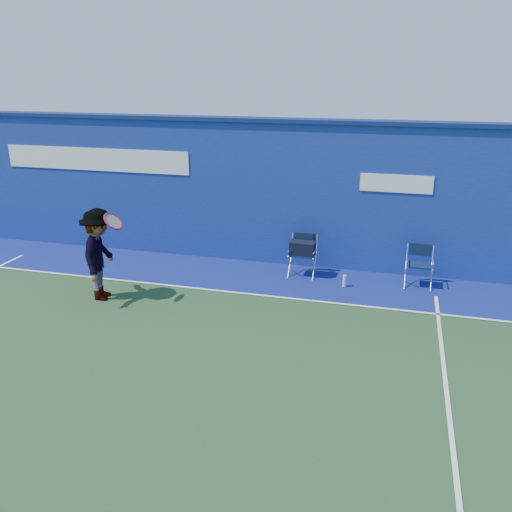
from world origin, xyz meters
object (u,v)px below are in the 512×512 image
(directors_chair_left, at_px, (302,259))
(directors_chair_right, at_px, (418,274))
(water_bottle, at_px, (344,281))
(tennis_player, at_px, (100,254))

(directors_chair_left, xyz_separation_m, directors_chair_right, (2.29, 0.02, -0.11))
(directors_chair_right, bearing_deg, water_bottle, -163.27)
(directors_chair_right, height_order, water_bottle, directors_chair_right)
(directors_chair_left, xyz_separation_m, tennis_player, (-3.35, -2.09, 0.49))
(water_bottle, distance_m, tennis_player, 4.64)
(directors_chair_left, distance_m, directors_chair_right, 2.29)
(directors_chair_left, distance_m, tennis_player, 3.98)
(directors_chair_right, distance_m, water_bottle, 1.45)
(directors_chair_left, xyz_separation_m, water_bottle, (0.91, -0.40, -0.24))
(directors_chair_left, relative_size, directors_chair_right, 1.06)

